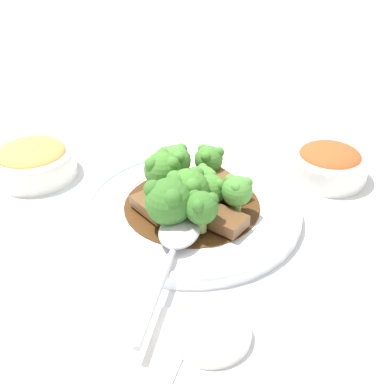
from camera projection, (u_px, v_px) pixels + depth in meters
The scene contains 21 objects.
ground_plane at pixel (192, 215), 0.65m from camera, with size 4.00×4.00×0.00m, color silver.
main_plate at pixel (192, 209), 0.65m from camera, with size 0.26×0.26×0.02m.
beef_strip_0 at pixel (188, 180), 0.67m from camera, with size 0.06×0.05×0.01m.
beef_strip_1 at pixel (224, 220), 0.60m from camera, with size 0.05×0.04×0.01m.
beef_strip_2 at pixel (223, 185), 0.66m from camera, with size 0.07×0.06×0.02m.
beef_strip_3 at pixel (181, 198), 0.64m from camera, with size 0.06×0.06×0.01m.
beef_strip_4 at pixel (154, 206), 0.62m from camera, with size 0.06×0.05×0.01m.
broccoli_floret_0 at pixel (211, 189), 0.62m from camera, with size 0.04×0.04×0.04m.
broccoli_floret_1 at pixel (237, 191), 0.61m from camera, with size 0.04×0.04×0.05m.
broccoli_floret_2 at pixel (168, 200), 0.59m from camera, with size 0.05×0.05×0.06m.
broccoli_floret_3 at pixel (162, 169), 0.64m from camera, with size 0.04×0.04×0.06m.
broccoli_floret_4 at pixel (202, 207), 0.58m from camera, with size 0.04×0.04×0.05m.
broccoli_floret_5 at pixel (188, 189), 0.60m from camera, with size 0.05×0.05×0.06m.
broccoli_floret_6 at pixel (204, 179), 0.64m from camera, with size 0.03×0.03×0.04m.
broccoli_floret_7 at pixel (209, 159), 0.68m from camera, with size 0.04×0.04×0.04m.
broccoli_floret_8 at pixel (175, 160), 0.67m from camera, with size 0.04×0.04×0.05m.
serving_spoon at pixel (177, 238), 0.57m from camera, with size 0.08×0.19×0.01m.
side_bowl_kimchi at pixel (329, 163), 0.71m from camera, with size 0.10×0.10×0.05m.
side_bowl_appetizer at pixel (32, 160), 0.72m from camera, with size 0.12×0.12×0.05m.
sauce_dish at pixel (210, 331), 0.49m from camera, with size 0.08×0.08×0.01m.
paper_napkin at pixel (134, 344), 0.48m from camera, with size 0.11×0.12×0.01m.
Camera 1 is at (0.26, -0.46, 0.38)m, focal length 50.00 mm.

